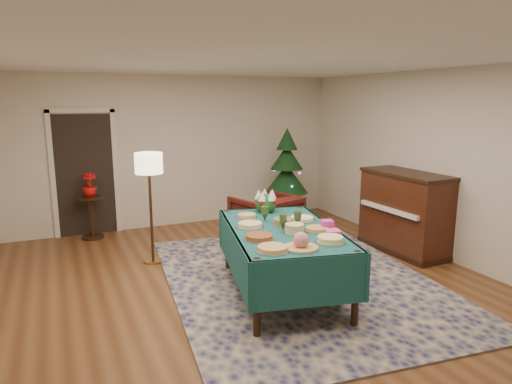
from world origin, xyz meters
name	(u,v)px	position (x,y,z in m)	size (l,w,h in m)	color
room_shell	(257,183)	(0.00, 0.00, 1.35)	(7.00, 7.00, 7.00)	#593319
doorway	(85,171)	(-1.60, 3.48, 1.10)	(1.08, 0.04, 2.16)	black
rug	(299,280)	(0.67, 0.19, 0.01)	(3.20, 4.20, 0.02)	#141B4D
buffet_table	(283,242)	(0.29, -0.07, 0.65)	(1.62, 2.28, 0.81)	black
platter_0	(272,249)	(-0.18, -0.75, 0.83)	(0.34, 0.34, 0.05)	silver
platter_1	(301,242)	(0.11, -0.81, 0.88)	(0.35, 0.35, 0.17)	silver
platter_2	(330,240)	(0.49, -0.75, 0.84)	(0.31, 0.31, 0.07)	silver
platter_3	(259,237)	(-0.14, -0.36, 0.83)	(0.34, 0.34, 0.06)	silver
platter_4	(294,229)	(0.32, -0.31, 0.86)	(0.25, 0.25, 0.11)	silver
platter_5	(317,229)	(0.60, -0.33, 0.83)	(0.30, 0.30, 0.05)	silver
platter_6	(250,225)	(-0.04, 0.12, 0.83)	(0.33, 0.33, 0.06)	silver
platter_7	(283,222)	(0.37, 0.05, 0.84)	(0.28, 0.28, 0.08)	silver
platter_8	(302,219)	(0.67, 0.14, 0.83)	(0.33, 0.33, 0.05)	silver
platter_9	(247,216)	(0.11, 0.55, 0.83)	(0.26, 0.26, 0.05)	silver
goblet_0	(265,214)	(0.23, 0.29, 0.91)	(0.09, 0.09, 0.19)	#2D471E
goblet_1	(298,219)	(0.48, -0.09, 0.91)	(0.09, 0.09, 0.19)	#2D471E
goblet_2	(283,222)	(0.26, -0.14, 0.91)	(0.09, 0.09, 0.19)	#2D471E
napkin_stack	(333,232)	(0.70, -0.49, 0.83)	(0.16, 0.16, 0.04)	#F945AB
gift_box	(327,225)	(0.74, -0.32, 0.86)	(0.13, 0.13, 0.11)	#D039A4
centerpiece	(266,202)	(0.45, 0.72, 0.95)	(0.29, 0.29, 0.33)	#1E4C1E
armchair	(266,218)	(0.90, 1.66, 0.45)	(0.87, 0.82, 0.90)	#44130E
floor_lamp	(149,170)	(-0.88, 1.64, 1.33)	(0.38, 0.38, 1.56)	#A57F3F
side_table	(92,218)	(-1.56, 3.20, 0.34)	(0.40, 0.40, 0.71)	black
potted_plant	(90,190)	(-1.56, 3.20, 0.82)	(0.23, 0.40, 0.23)	#B60E0D
christmas_tree	(286,181)	(1.86, 2.78, 0.80)	(1.05, 1.05, 1.77)	black
piano	(404,213)	(2.68, 0.56, 0.60)	(0.70, 1.43, 1.22)	black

